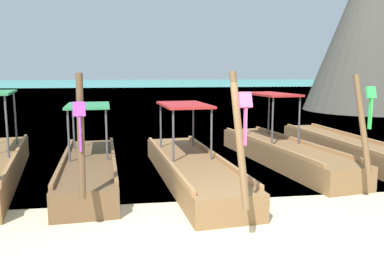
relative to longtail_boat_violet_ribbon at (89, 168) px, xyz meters
name	(u,v)px	position (x,y,z in m)	size (l,w,h in m)	color
ground	(232,251)	(2.56, -4.02, -0.35)	(120.00, 120.00, 0.00)	beige
sea_water	(146,87)	(2.56, 58.28, -0.35)	(120.00, 120.00, 0.00)	#2DB29E
longtail_boat_violet_ribbon	(89,168)	(0.00, 0.00, 0.00)	(1.68, 5.65, 2.66)	brown
longtail_boat_pink_ribbon	(191,167)	(2.47, -0.18, -0.02)	(1.98, 6.68, 2.69)	brown
longtail_boat_green_ribbon	(282,151)	(5.35, 1.16, 0.01)	(2.15, 6.57, 2.62)	brown
longtail_boat_red_ribbon	(344,148)	(7.56, 1.61, -0.04)	(1.40, 6.84, 2.60)	brown
karst_rock	(374,28)	(17.18, 15.28, 5.25)	(9.79, 8.48, 11.72)	#47443D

